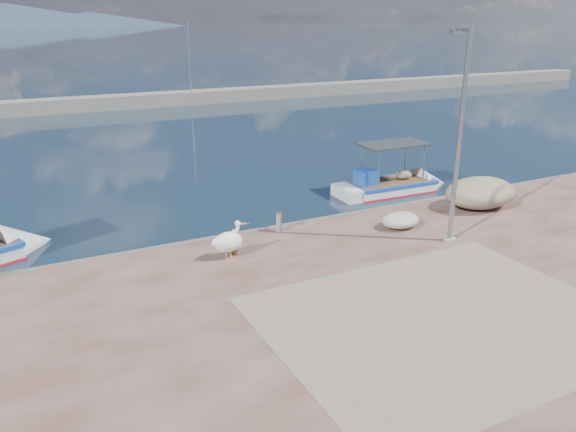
% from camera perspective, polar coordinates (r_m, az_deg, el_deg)
% --- Properties ---
extents(ground, '(1400.00, 1400.00, 0.00)m').
position_cam_1_polar(ground, '(16.81, 5.92, -8.05)').
color(ground, '#162635').
rests_on(ground, ground).
extents(quay, '(44.00, 22.00, 0.50)m').
position_cam_1_polar(quay, '(12.86, 21.18, -17.66)').
color(quay, '#523023').
rests_on(quay, ground).
extents(quay_patch, '(9.00, 7.00, 0.01)m').
position_cam_1_polar(quay_patch, '(15.06, 15.50, -10.02)').
color(quay_patch, gray).
rests_on(quay_patch, quay).
extents(breakwater, '(120.00, 2.20, 7.50)m').
position_cam_1_polar(breakwater, '(53.57, -18.12, 10.87)').
color(breakwater, gray).
rests_on(breakwater, ground).
extents(mountains, '(370.00, 280.00, 22.00)m').
position_cam_1_polar(mountains, '(662.57, -27.14, 17.62)').
color(mountains, '#28384C').
rests_on(mountains, ground).
extents(boat_right, '(5.71, 2.02, 2.72)m').
position_cam_1_polar(boat_right, '(26.81, 10.32, 2.84)').
color(boat_right, white).
rests_on(boat_right, ground).
extents(pelican, '(1.25, 0.60, 1.22)m').
position_cam_1_polar(pelican, '(17.86, -6.03, -2.56)').
color(pelican, tan).
rests_on(pelican, quay).
extents(lamp_post, '(0.44, 0.96, 7.00)m').
position_cam_1_polar(lamp_post, '(19.22, 16.90, 6.80)').
color(lamp_post, gray).
rests_on(lamp_post, quay).
extents(bollard_near, '(0.25, 0.25, 0.77)m').
position_cam_1_polar(bollard_near, '(20.02, -0.94, -0.45)').
color(bollard_near, gray).
rests_on(bollard_near, quay).
extents(potted_plant, '(0.55, 0.52, 0.49)m').
position_cam_1_polar(potted_plant, '(18.25, -5.45, -3.15)').
color(potted_plant, '#33722D').
rests_on(potted_plant, quay).
extents(net_pile_c, '(3.09, 2.21, 1.21)m').
position_cam_1_polar(net_pile_c, '(23.87, 18.93, 2.26)').
color(net_pile_c, tan).
rests_on(net_pile_c, quay).
extents(net_pile_d, '(1.47, 1.10, 0.55)m').
position_cam_1_polar(net_pile_d, '(20.86, 11.34, -0.43)').
color(net_pile_d, silver).
rests_on(net_pile_d, quay).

